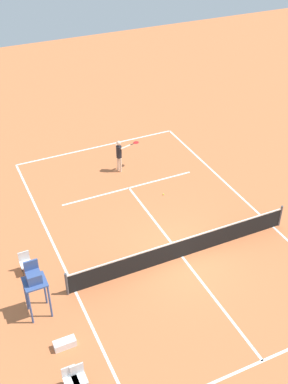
% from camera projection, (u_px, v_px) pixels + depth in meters
% --- Properties ---
extents(ground_plane, '(60.00, 60.00, 0.00)m').
position_uv_depth(ground_plane, '(182.00, 257.00, 20.12)').
color(ground_plane, '#C66B3D').
extents(court_lines, '(9.42, 20.37, 0.01)m').
position_uv_depth(court_lines, '(182.00, 257.00, 20.12)').
color(court_lines, white).
rests_on(court_lines, ground).
extents(tennis_net, '(10.02, 0.10, 1.07)m').
position_uv_depth(tennis_net, '(183.00, 248.00, 19.84)').
color(tennis_net, '#4C4C51').
rests_on(tennis_net, ground).
extents(player_serving, '(1.35, 0.50, 1.81)m').
position_uv_depth(player_serving, '(120.00, 153.00, 24.96)').
color(player_serving, beige).
rests_on(player_serving, ground).
extents(tennis_ball, '(0.07, 0.07, 0.07)m').
position_uv_depth(tennis_ball, '(163.00, 194.00, 23.75)').
color(tennis_ball, '#CCE033').
rests_on(tennis_ball, ground).
extents(umpire_chair, '(0.80, 0.80, 2.41)m').
position_uv_depth(umpire_chair, '(34.00, 281.00, 16.76)').
color(umpire_chair, '#38518C').
rests_on(umpire_chair, ground).
extents(courtside_chair_near, '(0.44, 0.46, 0.95)m').
position_uv_depth(courtside_chair_near, '(70.00, 379.00, 14.85)').
color(courtside_chair_near, '#262626').
rests_on(courtside_chair_near, ground).
extents(courtside_chair_mid, '(0.44, 0.46, 0.95)m').
position_uv_depth(courtside_chair_mid, '(25.00, 262.00, 19.09)').
color(courtside_chair_mid, '#262626').
rests_on(courtside_chair_mid, ground).
extents(courtside_chair_far, '(0.44, 0.46, 0.95)m').
position_uv_depth(courtside_chair_far, '(79.00, 377.00, 14.90)').
color(courtside_chair_far, '#262626').
rests_on(courtside_chair_far, ground).
extents(equipment_bag, '(0.76, 0.32, 0.30)m').
position_uv_depth(equipment_bag, '(65.00, 344.00, 16.37)').
color(equipment_bag, white).
rests_on(equipment_bag, ground).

